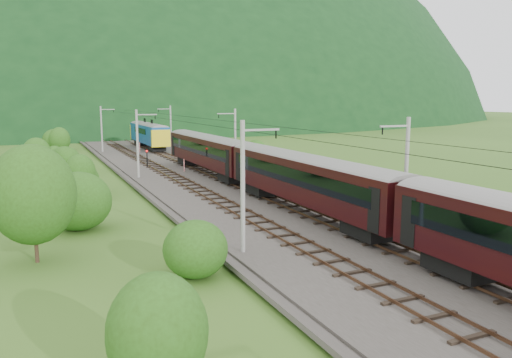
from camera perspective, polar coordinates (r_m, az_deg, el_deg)
name	(u,v)px	position (r m, az deg, el deg)	size (l,w,h in m)	color
ground	(329,244)	(33.66, 8.37, -7.40)	(600.00, 600.00, 0.00)	#355B1C
railbed	(265,211)	(42.10, 1.01, -3.73)	(14.00, 220.00, 0.30)	#38332D
track_left	(238,211)	(41.10, -2.02, -3.73)	(2.40, 220.00, 0.27)	brown
track_right	(290,206)	(43.11, 3.91, -3.14)	(2.40, 220.00, 0.27)	brown
catenary_left	(138,142)	(60.40, -13.33, 4.12)	(2.54, 192.28, 8.00)	gray
catenary_right	(235,139)	(63.86, -2.46, 4.62)	(2.54, 192.28, 8.00)	gray
overhead_wires	(265,129)	(41.11, 1.04, 5.76)	(4.83, 198.00, 0.03)	black
mountain_main	(66,117)	(287.79, -20.93, 6.65)	(504.00, 360.00, 244.00)	black
train	(415,200)	(30.18, 17.73, -2.28)	(3.22, 153.30, 5.62)	black
hazard_post_near	(140,147)	(90.08, -13.16, 3.57)	(0.18, 0.18, 1.71)	red
hazard_post_far	(184,165)	(64.74, -8.21, 1.57)	(0.17, 0.17, 1.60)	red
signal	(147,157)	(69.00, -12.35, 2.42)	(0.26, 0.26, 2.39)	black
vegetation_left	(77,190)	(41.37, -19.75, -1.18)	(11.97, 142.82, 7.01)	#254913
vegetation_right	(396,193)	(45.41, 15.68, -1.59)	(6.60, 104.82, 3.12)	#254913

